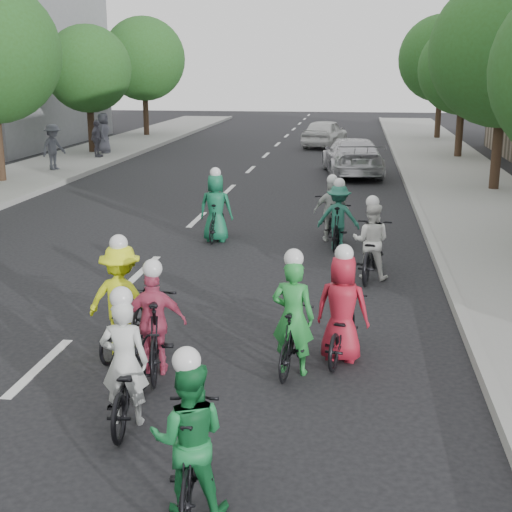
% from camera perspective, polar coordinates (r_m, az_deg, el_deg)
% --- Properties ---
extents(ground, '(120.00, 120.00, 0.00)m').
position_cam_1_polar(ground, '(10.44, -16.92, -8.50)').
color(ground, black).
rests_on(ground, ground).
extents(sidewalk_right, '(4.00, 80.00, 0.15)m').
position_cam_1_polar(sidewalk_right, '(19.43, 18.96, 2.30)').
color(sidewalk_right, gray).
rests_on(sidewalk_right, ground).
extents(curb_right, '(0.18, 80.00, 0.18)m').
position_cam_1_polar(curb_right, '(19.14, 13.22, 2.58)').
color(curb_right, '#999993').
rests_on(curb_right, ground).
extents(tree_l_4, '(4.00, 4.00, 5.97)m').
position_cam_1_polar(tree_l_4, '(34.94, -13.30, 14.36)').
color(tree_l_4, black).
rests_on(tree_l_4, ground).
extents(tree_l_5, '(4.80, 4.80, 6.93)m').
position_cam_1_polar(tree_l_5, '(43.47, -8.97, 15.31)').
color(tree_l_5, black).
rests_on(tree_l_5, ground).
extents(tree_r_1, '(4.80, 4.80, 6.93)m').
position_cam_1_polar(tree_r_1, '(24.68, 19.31, 15.18)').
color(tree_r_1, black).
rests_on(tree_r_1, ground).
extents(tree_r_2, '(4.00, 4.00, 5.97)m').
position_cam_1_polar(tree_r_2, '(33.56, 16.29, 14.16)').
color(tree_r_2, black).
rests_on(tree_r_2, ground).
extents(tree_r_3, '(4.80, 4.80, 6.93)m').
position_cam_1_polar(tree_r_3, '(42.50, 14.65, 15.04)').
color(tree_r_3, black).
rests_on(tree_r_3, ground).
extents(cyclist_0, '(0.76, 1.76, 1.66)m').
position_cam_1_polar(cyclist_0, '(8.53, -10.25, -9.51)').
color(cyclist_0, black).
rests_on(cyclist_0, ground).
extents(cyclist_1, '(0.79, 1.72, 1.64)m').
position_cam_1_polar(cyclist_1, '(6.85, -5.27, -15.04)').
color(cyclist_1, black).
rests_on(cyclist_1, ground).
extents(cyclist_2, '(1.11, 1.69, 1.77)m').
position_cam_1_polar(cyclist_2, '(10.46, -10.60, -4.23)').
color(cyclist_2, black).
rests_on(cyclist_2, ground).
extents(cyclist_3, '(0.90, 1.85, 1.61)m').
position_cam_1_polar(cyclist_3, '(9.75, -7.98, -5.82)').
color(cyclist_3, black).
rests_on(cyclist_3, ground).
extents(cyclist_4, '(0.84, 1.66, 1.69)m').
position_cam_1_polar(cyclist_4, '(10.16, 6.90, -5.05)').
color(cyclist_4, black).
rests_on(cyclist_4, ground).
extents(cyclist_5, '(0.64, 1.53, 1.74)m').
position_cam_1_polar(cyclist_5, '(9.69, 2.99, -5.88)').
color(cyclist_5, black).
rests_on(cyclist_5, ground).
extents(cyclist_6, '(0.97, 2.05, 1.65)m').
position_cam_1_polar(cyclist_6, '(14.17, 9.15, 0.65)').
color(cyclist_6, black).
rests_on(cyclist_6, ground).
extents(cyclist_7, '(1.01, 1.72, 1.63)m').
position_cam_1_polar(cyclist_7, '(16.37, 6.61, 2.78)').
color(cyclist_7, black).
rests_on(cyclist_7, ground).
extents(cyclist_8, '(1.04, 2.00, 1.60)m').
position_cam_1_polar(cyclist_8, '(17.15, 6.05, 3.12)').
color(cyclist_8, black).
rests_on(cyclist_8, ground).
extents(cyclist_9, '(0.81, 1.56, 1.77)m').
position_cam_1_polar(cyclist_9, '(17.01, -3.19, 3.39)').
color(cyclist_9, black).
rests_on(cyclist_9, ground).
extents(follow_car_lead, '(2.69, 5.17, 1.43)m').
position_cam_1_polar(follow_car_lead, '(27.86, 7.70, 7.88)').
color(follow_car_lead, silver).
rests_on(follow_car_lead, ground).
extents(follow_car_trail, '(2.54, 4.49, 1.44)m').
position_cam_1_polar(follow_car_trail, '(37.91, 5.55, 9.77)').
color(follow_car_trail, white).
rests_on(follow_car_trail, ground).
extents(spectator_0, '(1.03, 1.30, 1.76)m').
position_cam_1_polar(spectator_0, '(29.15, -15.91, 8.38)').
color(spectator_0, '#4C4E58').
rests_on(spectator_0, sidewalk_left).
extents(spectator_1, '(0.49, 1.00, 1.64)m').
position_cam_1_polar(spectator_1, '(32.91, -12.62, 9.16)').
color(spectator_1, '#545361').
rests_on(spectator_1, sidewalk_left).
extents(spectator_2, '(0.72, 0.98, 1.85)m').
position_cam_1_polar(spectator_2, '(34.43, -12.10, 9.60)').
color(spectator_2, '#545463').
rests_on(spectator_2, sidewalk_left).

